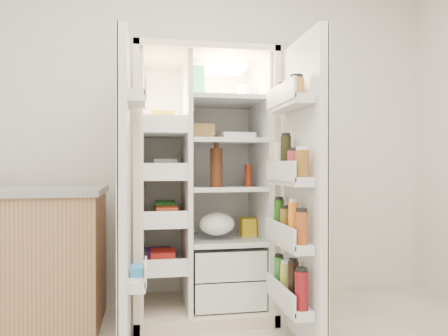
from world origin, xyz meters
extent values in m
cube|color=silver|center=(0.00, 2.00, 1.35)|extent=(4.00, 0.02, 2.70)
cube|color=beige|center=(0.08, 1.93, 0.90)|extent=(0.92, 0.04, 1.80)
cube|color=beige|center=(-0.36, 1.60, 0.90)|extent=(0.04, 0.70, 1.80)
cube|color=beige|center=(0.52, 1.60, 0.90)|extent=(0.04, 0.70, 1.80)
cube|color=beige|center=(0.08, 1.60, 1.78)|extent=(0.92, 0.70, 0.04)
cube|color=beige|center=(0.08, 1.60, 0.04)|extent=(0.92, 0.70, 0.08)
cube|color=silver|center=(0.08, 1.90, 0.92)|extent=(0.84, 0.02, 1.68)
cube|color=silver|center=(-0.33, 1.60, 0.92)|extent=(0.02, 0.62, 1.68)
cube|color=silver|center=(0.49, 1.60, 0.92)|extent=(0.02, 0.62, 1.68)
cube|color=silver|center=(-0.03, 1.60, 0.92)|extent=(0.03, 0.62, 1.68)
cube|color=silver|center=(0.23, 1.58, 0.18)|extent=(0.47, 0.52, 0.19)
cube|color=silver|center=(0.23, 1.58, 0.39)|extent=(0.47, 0.52, 0.19)
cube|color=#FFD18C|center=(0.23, 1.65, 1.72)|extent=(0.30, 0.30, 0.02)
cube|color=white|center=(-0.19, 1.60, 0.35)|extent=(0.28, 0.58, 0.02)
cube|color=white|center=(-0.19, 1.60, 0.65)|extent=(0.28, 0.58, 0.02)
cube|color=white|center=(-0.19, 1.60, 0.95)|extent=(0.28, 0.58, 0.02)
cube|color=white|center=(-0.19, 1.60, 1.25)|extent=(0.28, 0.58, 0.02)
cube|color=silver|center=(0.23, 1.60, 0.52)|extent=(0.49, 0.58, 0.01)
cube|color=silver|center=(0.23, 1.60, 0.88)|extent=(0.49, 0.58, 0.01)
cube|color=silver|center=(0.23, 1.60, 1.20)|extent=(0.49, 0.58, 0.02)
cube|color=silver|center=(0.23, 1.60, 1.48)|extent=(0.49, 0.58, 0.02)
cube|color=red|center=(-0.19, 1.60, 0.41)|extent=(0.16, 0.20, 0.10)
cube|color=#217929|center=(-0.19, 1.60, 0.72)|extent=(0.14, 0.18, 0.12)
cube|color=white|center=(-0.19, 1.60, 0.99)|extent=(0.20, 0.22, 0.07)
cube|color=yellow|center=(-0.19, 1.60, 1.33)|extent=(0.15, 0.16, 0.14)
cube|color=#562E8B|center=(-0.19, 1.60, 0.40)|extent=(0.18, 0.20, 0.09)
cube|color=#D44825|center=(-0.19, 1.60, 0.71)|extent=(0.14, 0.18, 0.10)
cube|color=silver|center=(-0.19, 1.60, 1.02)|extent=(0.16, 0.16, 0.12)
sphere|color=orange|center=(0.11, 1.50, 0.12)|extent=(0.07, 0.07, 0.07)
sphere|color=orange|center=(0.20, 1.54, 0.12)|extent=(0.07, 0.07, 0.07)
sphere|color=orange|center=(0.30, 1.50, 0.12)|extent=(0.07, 0.07, 0.07)
sphere|color=orange|center=(0.16, 1.64, 0.12)|extent=(0.07, 0.07, 0.07)
sphere|color=orange|center=(0.26, 1.62, 0.12)|extent=(0.07, 0.07, 0.07)
ellipsoid|color=#4D7A28|center=(0.23, 1.60, 0.40)|extent=(0.26, 0.24, 0.11)
cylinder|color=#401C0D|center=(0.16, 1.48, 1.02)|extent=(0.08, 0.08, 0.26)
cylinder|color=maroon|center=(0.40, 1.58, 0.97)|extent=(0.05, 0.05, 0.16)
cube|color=#28925B|center=(0.05, 1.56, 1.60)|extent=(0.08, 0.08, 0.23)
cylinder|color=white|center=(0.39, 1.61, 1.54)|extent=(0.12, 0.12, 0.11)
cylinder|color=#B28529|center=(0.24, 1.65, 1.53)|extent=(0.06, 0.06, 0.08)
cube|color=white|center=(0.33, 1.56, 1.24)|extent=(0.23, 0.10, 0.06)
cube|color=tan|center=(0.07, 1.63, 1.27)|extent=(0.19, 0.11, 0.12)
ellipsoid|color=white|center=(0.17, 1.51, 0.60)|extent=(0.24, 0.22, 0.15)
cube|color=yellow|center=(0.42, 1.66, 0.59)|extent=(0.10, 0.13, 0.13)
cube|color=silver|center=(-0.42, 1.05, 0.90)|extent=(0.05, 0.40, 1.72)
cube|color=beige|center=(-0.45, 1.05, 0.90)|extent=(0.01, 0.40, 1.72)
cube|color=silver|center=(-0.35, 1.05, 0.40)|extent=(0.09, 0.32, 0.06)
cube|color=silver|center=(-0.35, 1.05, 1.40)|extent=(0.09, 0.32, 0.06)
cube|color=#338CCC|center=(-0.35, 1.05, 0.43)|extent=(0.07, 0.12, 0.10)
cube|color=silver|center=(0.58, 0.96, 0.90)|extent=(0.05, 0.58, 1.72)
cube|color=beige|center=(0.60, 0.96, 0.90)|extent=(0.01, 0.58, 1.72)
cube|color=silver|center=(0.49, 0.96, 0.26)|extent=(0.11, 0.50, 0.05)
cube|color=silver|center=(0.49, 0.96, 0.60)|extent=(0.11, 0.50, 0.05)
cube|color=silver|center=(0.49, 0.96, 0.95)|extent=(0.11, 0.50, 0.05)
cube|color=silver|center=(0.49, 0.96, 1.38)|extent=(0.11, 0.50, 0.05)
cylinder|color=maroon|center=(0.49, 0.76, 0.39)|extent=(0.07, 0.07, 0.20)
cylinder|color=black|center=(0.49, 0.89, 0.40)|extent=(0.06, 0.06, 0.22)
cylinder|color=#A9B93D|center=(0.49, 1.02, 0.38)|extent=(0.06, 0.06, 0.18)
cylinder|color=#2F802A|center=(0.49, 1.15, 0.38)|extent=(0.06, 0.06, 0.19)
cylinder|color=#944118|center=(0.49, 0.76, 0.71)|extent=(0.07, 0.07, 0.17)
cylinder|color=orange|center=(0.49, 0.89, 0.73)|extent=(0.06, 0.06, 0.21)
cylinder|color=brown|center=(0.49, 1.02, 0.70)|extent=(0.07, 0.07, 0.16)
cylinder|color=#1F5212|center=(0.49, 1.15, 0.72)|extent=(0.06, 0.06, 0.20)
cylinder|color=brown|center=(0.49, 0.76, 1.04)|extent=(0.07, 0.07, 0.14)
cylinder|color=maroon|center=(0.49, 0.89, 1.04)|extent=(0.07, 0.07, 0.14)
cylinder|color=black|center=(0.49, 1.02, 1.09)|extent=(0.06, 0.06, 0.23)
cylinder|color=beige|center=(0.49, 1.15, 1.06)|extent=(0.06, 0.06, 0.18)
cylinder|color=#A26928|center=(0.49, 0.84, 1.45)|extent=(0.08, 0.08, 0.10)
cylinder|color=#99521B|center=(0.49, 1.06, 1.45)|extent=(0.08, 0.08, 0.10)
cube|color=#A77C53|center=(-1.19, 1.52, 0.43)|extent=(1.19, 0.61, 0.85)
cube|color=gray|center=(-1.19, 1.52, 0.87)|extent=(1.23, 0.65, 0.04)
camera|label=1|loc=(-0.29, -1.33, 1.04)|focal=34.00mm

